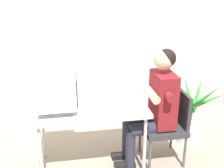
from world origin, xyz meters
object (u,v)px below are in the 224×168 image
object	(u,v)px
person_seated	(155,103)
potted_plant	(191,114)
crt_monitor	(56,91)
keyboard	(91,106)
desk	(91,112)
office_chair	(169,122)

from	to	relation	value
person_seated	potted_plant	size ratio (longest dim) A/B	1.52
crt_monitor	keyboard	xyz separation A→B (m)	(0.36, 0.03, -0.21)
potted_plant	desk	bearing A→B (deg)	-168.28
person_seated	crt_monitor	bearing A→B (deg)	-179.71
person_seated	potted_plant	xyz separation A→B (m)	(0.60, 0.31, -0.35)
office_chair	person_seated	world-z (taller)	person_seated
crt_monitor	keyboard	bearing A→B (deg)	5.15
desk	person_seated	xyz separation A→B (m)	(0.71, -0.04, 0.07)
crt_monitor	person_seated	xyz separation A→B (m)	(1.07, 0.01, -0.22)
crt_monitor	office_chair	bearing A→B (deg)	0.25
potted_plant	person_seated	bearing A→B (deg)	-152.76
person_seated	office_chair	bearing A→B (deg)	0.00
desk	crt_monitor	bearing A→B (deg)	-173.27
desk	keyboard	bearing A→B (deg)	-74.49
crt_monitor	potted_plant	size ratio (longest dim) A/B	0.46
crt_monitor	keyboard	world-z (taller)	crt_monitor
desk	office_chair	distance (m)	0.91
desk	office_chair	bearing A→B (deg)	-2.34
keyboard	person_seated	xyz separation A→B (m)	(0.71, -0.03, -0.01)
keyboard	person_seated	size ratio (longest dim) A/B	0.35
person_seated	desk	bearing A→B (deg)	177.09
desk	crt_monitor	world-z (taller)	crt_monitor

